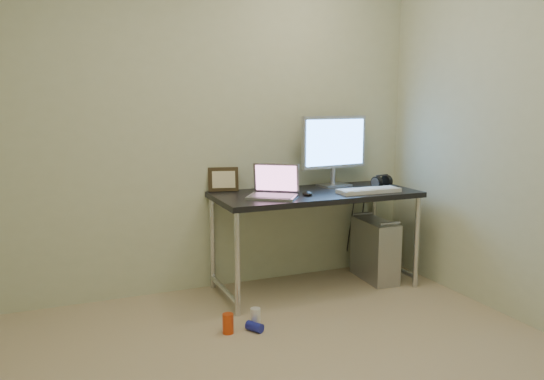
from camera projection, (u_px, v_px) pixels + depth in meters
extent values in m
cube|color=beige|center=(198.00, 125.00, 3.90)|extent=(3.50, 0.02, 2.50)
cube|color=black|center=(315.00, 195.00, 3.99)|extent=(1.53, 0.67, 0.04)
cylinder|color=silver|center=(237.00, 265.00, 3.50)|extent=(0.04, 0.04, 0.71)
cylinder|color=silver|center=(212.00, 243.00, 4.04)|extent=(0.04, 0.04, 0.71)
cylinder|color=silver|center=(417.00, 243.00, 4.06)|extent=(0.04, 0.04, 0.71)
cylinder|color=silver|center=(374.00, 226.00, 4.59)|extent=(0.04, 0.04, 0.71)
cylinder|color=silver|center=(225.00, 290.00, 3.82)|extent=(0.04, 0.59, 0.04)
cylinder|color=silver|center=(393.00, 266.00, 4.37)|extent=(0.04, 0.59, 0.04)
cube|color=#A5A6AA|center=(375.00, 250.00, 4.26)|extent=(0.23, 0.48, 0.48)
cylinder|color=#A8A8AF|center=(390.00, 223.00, 4.04)|extent=(0.17, 0.03, 0.02)
cylinder|color=#A8A8AF|center=(363.00, 214.00, 4.40)|extent=(0.17, 0.03, 0.02)
cylinder|color=black|center=(351.00, 224.00, 4.49)|extent=(0.01, 0.16, 0.69)
cylinder|color=black|center=(361.00, 226.00, 4.51)|extent=(0.02, 0.11, 0.71)
cylinder|color=#D44012|center=(228.00, 324.00, 3.28)|extent=(0.09, 0.09, 0.13)
cylinder|color=white|center=(255.00, 317.00, 3.38)|extent=(0.08, 0.08, 0.12)
cylinder|color=#1C239D|center=(255.00, 327.00, 3.31)|extent=(0.11, 0.12, 0.06)
cube|color=#A8A8AF|center=(272.00, 197.00, 3.73)|extent=(0.41, 0.39, 0.02)
cube|color=slate|center=(272.00, 195.00, 3.72)|extent=(0.35, 0.33, 0.00)
cube|color=#96969F|center=(276.00, 178.00, 3.83)|extent=(0.30, 0.23, 0.22)
cube|color=#764464|center=(277.00, 178.00, 3.83)|extent=(0.27, 0.20, 0.19)
cube|color=#A8A8AF|center=(334.00, 185.00, 4.25)|extent=(0.26, 0.20, 0.02)
cylinder|color=#A8A8AF|center=(333.00, 176.00, 4.26)|extent=(0.04, 0.04, 0.13)
cube|color=#A8A8AF|center=(334.00, 142.00, 4.20)|extent=(0.60, 0.11, 0.41)
cube|color=#4D93FD|center=(336.00, 142.00, 4.18)|extent=(0.54, 0.07, 0.36)
cube|color=silver|center=(369.00, 191.00, 3.96)|extent=(0.48, 0.16, 0.03)
ellipsoid|color=black|center=(393.00, 186.00, 4.14)|extent=(0.09, 0.13, 0.04)
ellipsoid|color=black|center=(307.00, 193.00, 3.84)|extent=(0.10, 0.13, 0.04)
cylinder|color=black|center=(376.00, 182.00, 4.28)|extent=(0.06, 0.11, 0.10)
cylinder|color=black|center=(388.00, 181.00, 4.32)|extent=(0.06, 0.11, 0.10)
cube|color=black|center=(382.00, 175.00, 4.29)|extent=(0.13, 0.05, 0.01)
cube|color=black|center=(223.00, 179.00, 4.00)|extent=(0.24, 0.12, 0.18)
cylinder|color=silver|center=(260.00, 184.00, 4.08)|extent=(0.01, 0.01, 0.09)
cylinder|color=silver|center=(260.00, 177.00, 4.07)|extent=(0.04, 0.03, 0.04)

